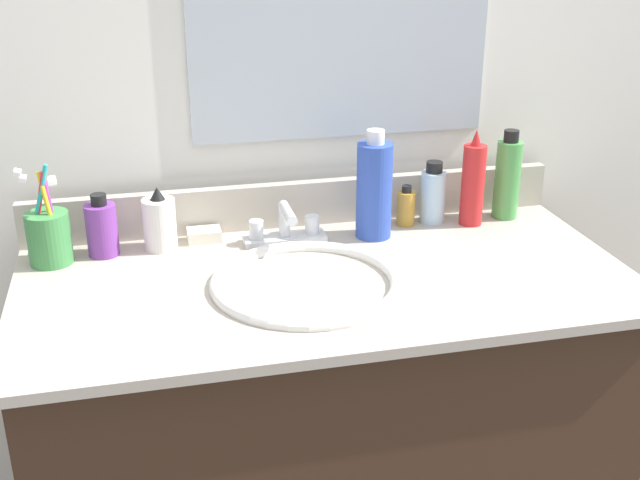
# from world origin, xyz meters

# --- Properties ---
(vanity_cabinet) EXTENTS (1.04, 0.49, 0.73)m
(vanity_cabinet) POSITION_xyz_m (0.00, 0.00, 0.36)
(vanity_cabinet) COLOR #382316
(vanity_cabinet) RESTS_ON ground_plane
(countertop) EXTENTS (1.08, 0.53, 0.02)m
(countertop) POSITION_xyz_m (0.00, 0.00, 0.74)
(countertop) COLOR #B2A899
(countertop) RESTS_ON vanity_cabinet
(backsplash) EXTENTS (1.08, 0.02, 0.09)m
(backsplash) POSITION_xyz_m (0.00, 0.26, 0.79)
(backsplash) COLOR #B2A899
(backsplash) RESTS_ON countertop
(back_wall) EXTENTS (2.18, 0.04, 1.30)m
(back_wall) POSITION_xyz_m (0.00, 0.32, 0.65)
(back_wall) COLOR white
(back_wall) RESTS_ON ground_plane
(sink_basin) EXTENTS (0.33, 0.33, 0.11)m
(sink_basin) POSITION_xyz_m (-0.04, -0.03, 0.71)
(sink_basin) COLOR white
(sink_basin) RESTS_ON countertop
(faucet) EXTENTS (0.16, 0.10, 0.08)m
(faucet) POSITION_xyz_m (-0.04, 0.17, 0.77)
(faucet) COLOR silver
(faucet) RESTS_ON countertop
(bottle_gel_clear) EXTENTS (0.05, 0.05, 0.13)m
(bottle_gel_clear) POSITION_xyz_m (0.27, 0.20, 0.80)
(bottle_gel_clear) COLOR silver
(bottle_gel_clear) RESTS_ON countertop
(bottle_oil_amber) EXTENTS (0.04, 0.04, 0.08)m
(bottle_oil_amber) POSITION_xyz_m (0.21, 0.20, 0.78)
(bottle_oil_amber) COLOR gold
(bottle_oil_amber) RESTS_ON countertop
(bottle_cream_purple) EXTENTS (0.06, 0.06, 0.12)m
(bottle_cream_purple) POSITION_xyz_m (-0.38, 0.19, 0.80)
(bottle_cream_purple) COLOR #7A3899
(bottle_cream_purple) RESTS_ON countertop
(bottle_toner_green) EXTENTS (0.05, 0.05, 0.19)m
(bottle_toner_green) POSITION_xyz_m (0.43, 0.20, 0.83)
(bottle_toner_green) COLOR #4C9E4C
(bottle_toner_green) RESTS_ON countertop
(bottle_spray_red) EXTENTS (0.05, 0.05, 0.20)m
(bottle_spray_red) POSITION_xyz_m (0.35, 0.18, 0.83)
(bottle_spray_red) COLOR red
(bottle_spray_red) RESTS_ON countertop
(bottle_lotion_white) EXTENTS (0.06, 0.06, 0.12)m
(bottle_lotion_white) POSITION_xyz_m (-0.28, 0.19, 0.80)
(bottle_lotion_white) COLOR white
(bottle_lotion_white) RESTS_ON countertop
(bottle_shampoo_blue) EXTENTS (0.07, 0.07, 0.21)m
(bottle_shampoo_blue) POSITION_xyz_m (0.13, 0.16, 0.84)
(bottle_shampoo_blue) COLOR #2D4CB2
(bottle_shampoo_blue) RESTS_ON countertop
(cup_green) EXTENTS (0.08, 0.08, 0.19)m
(cup_green) POSITION_xyz_m (-0.48, 0.17, 0.80)
(cup_green) COLOR #3F8C47
(cup_green) RESTS_ON countertop
(soap_bar) EXTENTS (0.06, 0.04, 0.02)m
(soap_bar) POSITION_xyz_m (-0.19, 0.21, 0.76)
(soap_bar) COLOR white
(soap_bar) RESTS_ON countertop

